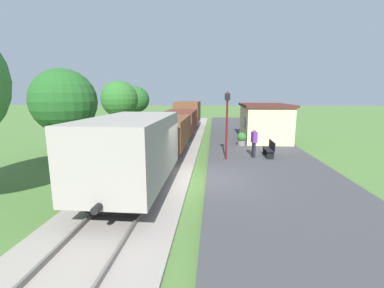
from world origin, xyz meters
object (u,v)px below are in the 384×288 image
at_px(freight_train, 174,125).
at_px(bench_down_platform, 247,126).
at_px(potted_planter, 242,139).
at_px(tree_trackside_mid, 64,101).
at_px(station_hut, 264,122).
at_px(person_waiting, 254,141).
at_px(tree_trackside_far, 119,99).
at_px(bench_near_hut, 270,149).
at_px(tree_field_left, 137,100).
at_px(lamp_post_near, 227,113).

bearing_deg(freight_train, bench_down_platform, 48.06).
distance_m(freight_train, potted_planter, 4.95).
bearing_deg(potted_planter, tree_trackside_mid, -161.12).
bearing_deg(station_hut, potted_planter, -126.67).
bearing_deg(person_waiting, station_hut, -119.00).
bearing_deg(freight_train, tree_trackside_far, 143.32).
height_order(freight_train, tree_trackside_mid, tree_trackside_mid).
distance_m(bench_down_platform, tree_trackside_far, 12.23).
height_order(bench_near_hut, person_waiting, person_waiting).
bearing_deg(bench_down_platform, bench_near_hut, -90.00).
xyz_separation_m(station_hut, tree_field_left, (-12.71, 8.46, 1.53)).
relative_size(tree_trackside_mid, tree_field_left, 1.13).
xyz_separation_m(bench_near_hut, tree_trackside_far, (-11.66, 8.12, 2.62)).
bearing_deg(freight_train, station_hut, 16.02).
distance_m(bench_near_hut, potted_planter, 3.51).
height_order(tree_trackside_mid, tree_trackside_far, tree_trackside_mid).
distance_m(potted_planter, tree_trackside_mid, 11.47).
relative_size(freight_train, lamp_post_near, 7.03).
relative_size(freight_train, tree_field_left, 5.61).
height_order(lamp_post_near, tree_field_left, tree_field_left).
bearing_deg(potted_planter, bench_near_hut, -69.10).
bearing_deg(bench_down_platform, tree_field_left, 163.07).
height_order(person_waiting, tree_trackside_far, tree_trackside_far).
height_order(bench_near_hut, lamp_post_near, lamp_post_near).
distance_m(bench_down_platform, person_waiting, 11.02).
xyz_separation_m(freight_train, station_hut, (6.80, 1.95, 0.10)).
height_order(bench_near_hut, bench_down_platform, same).
bearing_deg(person_waiting, tree_trackside_far, -51.92).
bearing_deg(potted_planter, station_hut, 53.33).
height_order(bench_near_hut, potted_planter, potted_planter).
bearing_deg(potted_planter, tree_trackside_far, 155.03).
bearing_deg(tree_trackside_far, potted_planter, -24.97).
height_order(bench_down_platform, tree_trackside_mid, tree_trackside_mid).
bearing_deg(bench_near_hut, tree_trackside_mid, -178.37).
relative_size(person_waiting, tree_trackside_mid, 0.33).
distance_m(lamp_post_near, tree_trackside_far, 12.79).
bearing_deg(lamp_post_near, person_waiting, 19.42).
bearing_deg(tree_field_left, lamp_post_near, -57.97).
xyz_separation_m(bench_near_hut, tree_trackside_mid, (-11.81, -0.34, 2.64)).
bearing_deg(tree_field_left, bench_down_platform, -16.93).
bearing_deg(bench_down_platform, person_waiting, -94.86).
xyz_separation_m(station_hut, tree_trackside_far, (-12.38, 2.20, 1.69)).
height_order(freight_train, person_waiting, freight_train).
bearing_deg(tree_trackside_mid, person_waiting, 0.52).
distance_m(bench_down_platform, tree_field_left, 12.77).
bearing_deg(person_waiting, bench_near_hut, -179.72).
bearing_deg(tree_trackside_mid, tree_field_left, 90.69).
bearing_deg(tree_field_left, freight_train, -60.44).
distance_m(freight_train, tree_trackside_mid, 7.39).
xyz_separation_m(person_waiting, tree_trackside_far, (-10.73, 8.36, 2.16)).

